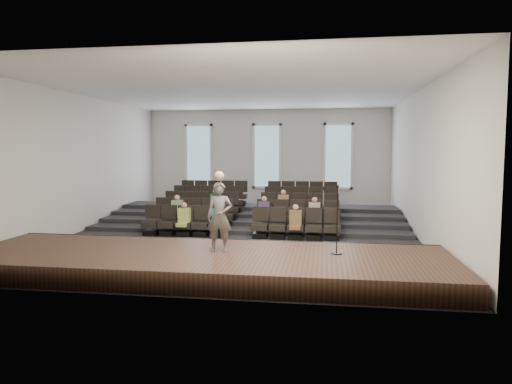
% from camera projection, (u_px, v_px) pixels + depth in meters
% --- Properties ---
extents(ground, '(14.00, 14.00, 0.00)m').
position_uv_depth(ground, '(242.00, 235.00, 16.10)').
color(ground, black).
rests_on(ground, ground).
extents(ceiling, '(12.00, 14.00, 0.02)m').
position_uv_depth(ceiling, '(242.00, 91.00, 15.65)').
color(ceiling, white).
rests_on(ceiling, ground).
extents(wall_back, '(12.00, 0.04, 5.00)m').
position_uv_depth(wall_back, '(267.00, 160.00, 22.79)').
color(wall_back, silver).
rests_on(wall_back, ground).
extents(wall_front, '(12.00, 0.04, 5.00)m').
position_uv_depth(wall_front, '(178.00, 174.00, 8.96)').
color(wall_front, silver).
rests_on(wall_front, ground).
extents(wall_left, '(0.04, 14.00, 5.00)m').
position_uv_depth(wall_left, '(81.00, 163.00, 16.77)').
color(wall_left, silver).
rests_on(wall_left, ground).
extents(wall_right, '(0.04, 14.00, 5.00)m').
position_uv_depth(wall_right, '(422.00, 165.00, 14.98)').
color(wall_right, silver).
rests_on(wall_right, ground).
extents(stage, '(11.80, 3.60, 0.50)m').
position_uv_depth(stage, '(204.00, 263.00, 11.05)').
color(stage, '#412A1B').
rests_on(stage, ground).
extents(stage_lip, '(11.80, 0.06, 0.52)m').
position_uv_depth(stage_lip, '(221.00, 248.00, 12.80)').
color(stage_lip, black).
rests_on(stage_lip, ground).
extents(risers, '(11.80, 4.80, 0.60)m').
position_uv_depth(risers, '(255.00, 217.00, 19.20)').
color(risers, black).
rests_on(risers, ground).
extents(seating_rows, '(6.80, 4.70, 1.67)m').
position_uv_depth(seating_rows, '(249.00, 210.00, 17.55)').
color(seating_rows, black).
rests_on(seating_rows, ground).
extents(windows, '(8.44, 0.10, 3.24)m').
position_uv_depth(windows, '(267.00, 156.00, 22.70)').
color(windows, white).
rests_on(windows, wall_back).
extents(audience, '(5.45, 2.64, 1.10)m').
position_uv_depth(audience, '(244.00, 211.00, 16.34)').
color(audience, '#A3B649').
rests_on(audience, seating_rows).
extents(speaker, '(0.65, 0.46, 1.70)m').
position_uv_depth(speaker, '(220.00, 217.00, 11.18)').
color(speaker, '#53504E').
rests_on(speaker, stage).
extents(mic_stand, '(0.28, 0.28, 1.66)m').
position_uv_depth(mic_stand, '(337.00, 233.00, 10.90)').
color(mic_stand, black).
rests_on(mic_stand, stage).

